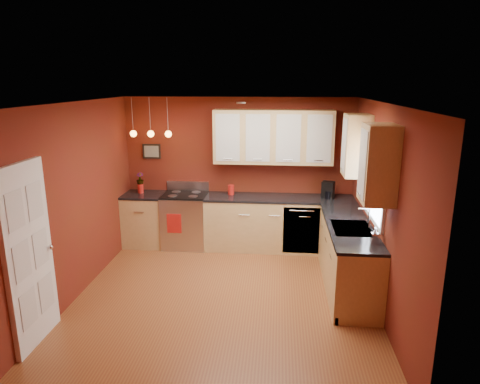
# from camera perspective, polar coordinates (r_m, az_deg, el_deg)

# --- Properties ---
(floor) EXTENTS (4.20, 4.20, 0.00)m
(floor) POSITION_cam_1_polar(r_m,az_deg,el_deg) (6.04, -2.08, -13.71)
(floor) COLOR brown
(floor) RESTS_ON ground
(ceiling) EXTENTS (4.00, 4.20, 0.02)m
(ceiling) POSITION_cam_1_polar(r_m,az_deg,el_deg) (5.32, -2.35, 11.76)
(ceiling) COLOR silver
(ceiling) RESTS_ON wall_back
(wall_back) EXTENTS (4.00, 0.02, 2.60)m
(wall_back) POSITION_cam_1_polar(r_m,az_deg,el_deg) (7.57, -0.18, 2.69)
(wall_back) COLOR maroon
(wall_back) RESTS_ON floor
(wall_front) EXTENTS (4.00, 0.02, 2.60)m
(wall_front) POSITION_cam_1_polar(r_m,az_deg,el_deg) (3.60, -6.55, -11.22)
(wall_front) COLOR maroon
(wall_front) RESTS_ON floor
(wall_left) EXTENTS (0.02, 4.20, 2.60)m
(wall_left) POSITION_cam_1_polar(r_m,az_deg,el_deg) (6.12, -21.12, -1.19)
(wall_left) COLOR maroon
(wall_left) RESTS_ON floor
(wall_right) EXTENTS (0.02, 4.20, 2.60)m
(wall_right) POSITION_cam_1_polar(r_m,az_deg,el_deg) (5.65, 18.36, -2.22)
(wall_right) COLOR maroon
(wall_right) RESTS_ON floor
(base_cabinets_back_left) EXTENTS (0.70, 0.60, 0.90)m
(base_cabinets_back_left) POSITION_cam_1_polar(r_m,az_deg,el_deg) (7.83, -12.52, -3.70)
(base_cabinets_back_left) COLOR tan
(base_cabinets_back_left) RESTS_ON floor
(base_cabinets_back_right) EXTENTS (2.54, 0.60, 0.90)m
(base_cabinets_back_right) POSITION_cam_1_polar(r_m,az_deg,el_deg) (7.47, 5.21, -4.30)
(base_cabinets_back_right) COLOR tan
(base_cabinets_back_right) RESTS_ON floor
(base_cabinets_right) EXTENTS (0.60, 2.10, 0.90)m
(base_cabinets_right) POSITION_cam_1_polar(r_m,az_deg,el_deg) (6.29, 14.14, -8.42)
(base_cabinets_right) COLOR tan
(base_cabinets_right) RESTS_ON floor
(counter_back_left) EXTENTS (0.70, 0.62, 0.04)m
(counter_back_left) POSITION_cam_1_polar(r_m,az_deg,el_deg) (7.70, -12.71, -0.38)
(counter_back_left) COLOR black
(counter_back_left) RESTS_ON base_cabinets_back_left
(counter_back_right) EXTENTS (2.54, 0.62, 0.04)m
(counter_back_right) POSITION_cam_1_polar(r_m,az_deg,el_deg) (7.33, 5.29, -0.82)
(counter_back_right) COLOR black
(counter_back_right) RESTS_ON base_cabinets_back_right
(counter_right) EXTENTS (0.62, 2.10, 0.04)m
(counter_right) POSITION_cam_1_polar(r_m,az_deg,el_deg) (6.13, 14.41, -4.37)
(counter_right) COLOR black
(counter_right) RESTS_ON base_cabinets_right
(gas_range) EXTENTS (0.76, 0.64, 1.11)m
(gas_range) POSITION_cam_1_polar(r_m,az_deg,el_deg) (7.63, -7.29, -3.69)
(gas_range) COLOR #BBBBC0
(gas_range) RESTS_ON floor
(dishwasher_front) EXTENTS (0.60, 0.02, 0.80)m
(dishwasher_front) POSITION_cam_1_polar(r_m,az_deg,el_deg) (7.21, 8.15, -5.10)
(dishwasher_front) COLOR #BBBBC0
(dishwasher_front) RESTS_ON base_cabinets_back_right
(sink) EXTENTS (0.50, 0.70, 0.33)m
(sink) POSITION_cam_1_polar(r_m,az_deg,el_deg) (5.99, 14.65, -4.87)
(sink) COLOR #97979C
(sink) RESTS_ON counter_right
(window) EXTENTS (0.06, 1.02, 1.22)m
(window) POSITION_cam_1_polar(r_m,az_deg,el_deg) (5.84, 17.78, 2.29)
(window) COLOR white
(window) RESTS_ON wall_right
(door_left_wall) EXTENTS (0.12, 0.82, 2.05)m
(door_left_wall) POSITION_cam_1_polar(r_m,az_deg,el_deg) (5.20, -26.29, -7.68)
(door_left_wall) COLOR white
(door_left_wall) RESTS_ON floor
(upper_cabinets_back) EXTENTS (2.00, 0.35, 0.90)m
(upper_cabinets_back) POSITION_cam_1_polar(r_m,az_deg,el_deg) (7.25, 4.45, 7.33)
(upper_cabinets_back) COLOR tan
(upper_cabinets_back) RESTS_ON wall_back
(upper_cabinets_right) EXTENTS (0.35, 1.95, 0.90)m
(upper_cabinets_right) POSITION_cam_1_polar(r_m,az_deg,el_deg) (5.78, 16.47, 4.92)
(upper_cabinets_right) COLOR tan
(upper_cabinets_right) RESTS_ON wall_right
(wall_picture) EXTENTS (0.32, 0.03, 0.26)m
(wall_picture) POSITION_cam_1_polar(r_m,az_deg,el_deg) (7.78, -11.69, 5.34)
(wall_picture) COLOR black
(wall_picture) RESTS_ON wall_back
(pendant_lights) EXTENTS (0.71, 0.11, 0.66)m
(pendant_lights) POSITION_cam_1_polar(r_m,az_deg,el_deg) (7.39, -11.81, 7.66)
(pendant_lights) COLOR #97979C
(pendant_lights) RESTS_ON ceiling
(red_canister) EXTENTS (0.11, 0.11, 0.17)m
(red_canister) POSITION_cam_1_polar(r_m,az_deg,el_deg) (7.44, -1.20, 0.30)
(red_canister) COLOR #AE1712
(red_canister) RESTS_ON counter_back_right
(red_vase) EXTENTS (0.10, 0.10, 0.16)m
(red_vase) POSITION_cam_1_polar(r_m,az_deg,el_deg) (7.75, -13.12, 0.46)
(red_vase) COLOR #AE1712
(red_vase) RESTS_ON counter_back_left
(flowers) EXTENTS (0.15, 0.15, 0.22)m
(flowers) POSITION_cam_1_polar(r_m,az_deg,el_deg) (7.71, -13.20, 1.71)
(flowers) COLOR #AE1712
(flowers) RESTS_ON red_vase
(coffee_maker) EXTENTS (0.24, 0.24, 0.28)m
(coffee_maker) POSITION_cam_1_polar(r_m,az_deg,el_deg) (7.36, 11.66, 0.21)
(coffee_maker) COLOR black
(coffee_maker) RESTS_ON counter_back_right
(soap_pump) EXTENTS (0.09, 0.09, 0.20)m
(soap_pump) POSITION_cam_1_polar(r_m,az_deg,el_deg) (5.47, 17.54, -5.55)
(soap_pump) COLOR silver
(soap_pump) RESTS_ON counter_right
(dish_towel) EXTENTS (0.25, 0.02, 0.33)m
(dish_towel) POSITION_cam_1_polar(r_m,az_deg,el_deg) (7.34, -8.78, -4.17)
(dish_towel) COLOR #AE1712
(dish_towel) RESTS_ON gas_range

